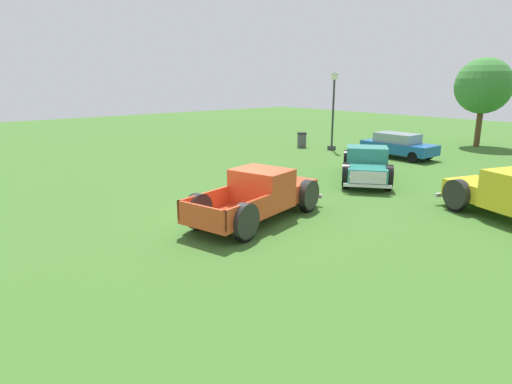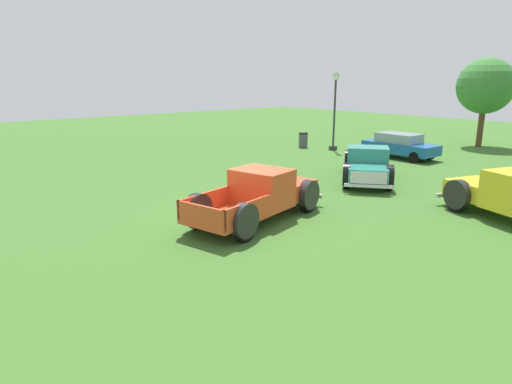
% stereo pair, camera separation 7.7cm
% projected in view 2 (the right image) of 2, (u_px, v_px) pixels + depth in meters
% --- Properties ---
extents(ground_plane, '(80.00, 80.00, 0.00)m').
position_uv_depth(ground_plane, '(243.00, 217.00, 14.07)').
color(ground_plane, '#3D6B28').
extents(pickup_truck_foreground, '(2.97, 5.37, 1.56)m').
position_uv_depth(pickup_truck_foreground, '(263.00, 195.00, 13.86)').
color(pickup_truck_foreground, '#D14723').
rests_on(pickup_truck_foreground, ground_plane).
extents(pickup_truck_behind_left, '(4.36, 4.94, 1.50)m').
position_uv_depth(pickup_truck_behind_left, '(367.00, 166.00, 18.59)').
color(pickup_truck_behind_left, '#2D8475').
rests_on(pickup_truck_behind_left, ground_plane).
extents(sedan_distant_a, '(4.05, 1.73, 1.34)m').
position_uv_depth(sedan_distant_a, '(400.00, 145.00, 24.36)').
color(sedan_distant_a, '#195699').
rests_on(sedan_distant_a, ground_plane).
extents(lamp_post_near, '(0.36, 0.36, 4.62)m').
position_uv_depth(lamp_post_near, '(335.00, 110.00, 26.53)').
color(lamp_post_near, '#2D2D33').
rests_on(lamp_post_near, ground_plane).
extents(trash_can, '(0.59, 0.59, 0.95)m').
position_uv_depth(trash_can, '(303.00, 140.00, 28.08)').
color(trash_can, '#4C4C51').
rests_on(trash_can, ground_plane).
extents(oak_tree_east, '(3.45, 3.45, 5.54)m').
position_uv_depth(oak_tree_east, '(486.00, 86.00, 27.63)').
color(oak_tree_east, brown).
rests_on(oak_tree_east, ground_plane).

